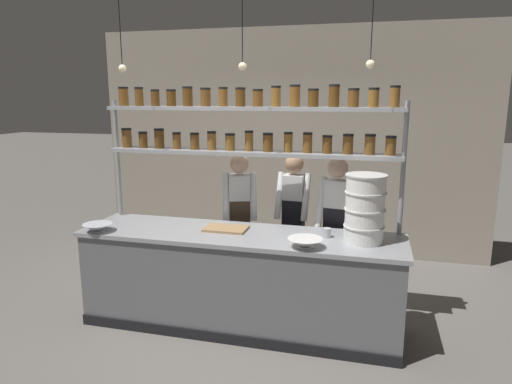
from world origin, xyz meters
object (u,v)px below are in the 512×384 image
(cutting_board, at_px, (226,229))
(serving_cup_front, at_px, (327,233))
(spice_shelf_unit, at_px, (249,132))
(container_stack, at_px, (365,208))
(chef_left, at_px, (240,217))
(prep_bowl_center_front, at_px, (98,228))
(chef_center, at_px, (293,216))
(chef_right, at_px, (336,225))
(prep_bowl_near_left, at_px, (305,243))

(cutting_board, bearing_deg, serving_cup_front, 0.49)
(spice_shelf_unit, relative_size, cutting_board, 7.22)
(container_stack, relative_size, serving_cup_front, 7.07)
(chef_left, xyz_separation_m, prep_bowl_center_front, (-1.10, -0.95, 0.07))
(chef_center, xyz_separation_m, prep_bowl_center_front, (-1.66, -1.12, 0.07))
(chef_center, bearing_deg, cutting_board, -120.27)
(chef_right, height_order, serving_cup_front, chef_right)
(chef_left, relative_size, prep_bowl_center_front, 5.73)
(chef_right, distance_m, prep_bowl_center_front, 2.29)
(spice_shelf_unit, bearing_deg, cutting_board, -121.46)
(cutting_board, relative_size, serving_cup_front, 4.76)
(prep_bowl_center_front, bearing_deg, container_stack, 7.29)
(spice_shelf_unit, distance_m, chef_left, 1.02)
(chef_center, bearing_deg, chef_right, -26.75)
(container_stack, bearing_deg, chef_right, 117.94)
(cutting_board, relative_size, prep_bowl_center_front, 1.47)
(prep_bowl_center_front, bearing_deg, cutting_board, 17.08)
(chef_left, distance_m, prep_bowl_center_front, 1.46)
(chef_right, height_order, cutting_board, chef_right)
(spice_shelf_unit, height_order, chef_right, spice_shelf_unit)
(container_stack, xyz_separation_m, prep_bowl_near_left, (-0.47, -0.29, -0.26))
(chef_left, xyz_separation_m, serving_cup_front, (0.99, -0.60, 0.07))
(cutting_board, bearing_deg, spice_shelf_unit, 58.54)
(chef_right, bearing_deg, cutting_board, -144.16)
(prep_bowl_center_front, xyz_separation_m, serving_cup_front, (2.09, 0.36, 0.01))
(container_stack, bearing_deg, chef_left, 153.78)
(chef_left, bearing_deg, spice_shelf_unit, -77.28)
(spice_shelf_unit, xyz_separation_m, prep_bowl_near_left, (0.64, -0.59, -0.87))
(cutting_board, relative_size, prep_bowl_near_left, 1.35)
(container_stack, height_order, prep_bowl_center_front, container_stack)
(spice_shelf_unit, xyz_separation_m, chef_right, (0.83, 0.22, -0.93))
(cutting_board, bearing_deg, chef_center, 56.10)
(container_stack, height_order, prep_bowl_near_left, container_stack)
(chef_left, relative_size, chef_right, 0.99)
(chef_right, xyz_separation_m, container_stack, (0.28, -0.53, 0.32))
(spice_shelf_unit, distance_m, serving_cup_front, 1.20)
(container_stack, bearing_deg, serving_cup_front, 171.07)
(container_stack, distance_m, cutting_board, 1.30)
(serving_cup_front, bearing_deg, spice_shelf_unit, 162.04)
(chef_center, relative_size, serving_cup_front, 18.61)
(chef_right, distance_m, container_stack, 0.68)
(prep_bowl_near_left, bearing_deg, prep_bowl_center_front, -179.35)
(spice_shelf_unit, relative_size, container_stack, 4.86)
(chef_center, height_order, prep_bowl_near_left, chef_center)
(spice_shelf_unit, xyz_separation_m, serving_cup_front, (0.79, -0.26, -0.87))
(chef_left, distance_m, prep_bowl_near_left, 1.26)
(chef_center, height_order, prep_bowl_center_front, chef_center)
(chef_center, bearing_deg, spice_shelf_unit, -121.49)
(chef_center, distance_m, prep_bowl_center_front, 2.00)
(prep_bowl_center_front, bearing_deg, spice_shelf_unit, 25.26)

